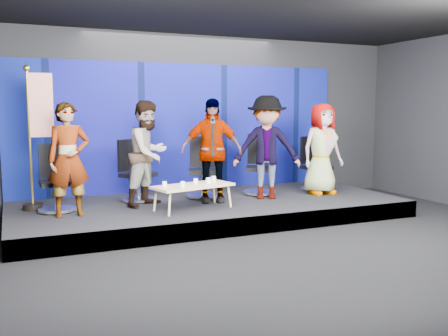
# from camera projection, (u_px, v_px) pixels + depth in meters

# --- Properties ---
(ground) EXTENTS (10.00, 10.00, 0.00)m
(ground) POSITION_uv_depth(u_px,v_px,m) (277.00, 253.00, 6.92)
(ground) COLOR black
(ground) RESTS_ON ground
(room_walls) EXTENTS (10.02, 8.02, 3.51)m
(room_walls) POSITION_uv_depth(u_px,v_px,m) (279.00, 75.00, 6.63)
(room_walls) COLOR black
(room_walls) RESTS_ON ground
(riser) EXTENTS (7.00, 3.00, 0.30)m
(riser) POSITION_uv_depth(u_px,v_px,m) (210.00, 209.00, 9.18)
(riser) COLOR black
(riser) RESTS_ON ground
(backdrop) EXTENTS (7.00, 0.08, 2.60)m
(backdrop) POSITION_uv_depth(u_px,v_px,m) (184.00, 127.00, 10.33)
(backdrop) COLOR navy
(backdrop) RESTS_ON riser
(chair_a) EXTENTS (0.65, 0.65, 1.11)m
(chair_a) POSITION_uv_depth(u_px,v_px,m) (56.00, 189.00, 8.22)
(chair_a) COLOR silver
(chair_a) RESTS_ON riser
(panelist_a) EXTENTS (0.67, 0.46, 1.79)m
(panelist_a) POSITION_uv_depth(u_px,v_px,m) (69.00, 160.00, 7.79)
(panelist_a) COLOR black
(panelist_a) RESTS_ON riser
(chair_b) EXTENTS (0.89, 0.89, 1.13)m
(chair_b) POSITION_uv_depth(u_px,v_px,m) (136.00, 181.00, 9.14)
(chair_b) COLOR silver
(chair_b) RESTS_ON riser
(panelist_b) EXTENTS (1.13, 1.08, 1.83)m
(panelist_b) POSITION_uv_depth(u_px,v_px,m) (149.00, 153.00, 8.68)
(panelist_b) COLOR black
(panelist_b) RESTS_ON riser
(chair_c) EXTENTS (0.83, 0.83, 1.16)m
(chair_c) POSITION_uv_depth(u_px,v_px,m) (203.00, 177.00, 9.53)
(chair_c) COLOR silver
(chair_c) RESTS_ON riser
(panelist_c) EXTENTS (1.19, 0.79, 1.87)m
(panelist_c) POSITION_uv_depth(u_px,v_px,m) (211.00, 151.00, 9.00)
(panelist_c) COLOR black
(panelist_c) RESTS_ON riser
(chair_d) EXTENTS (0.90, 0.90, 1.19)m
(chair_d) POSITION_uv_depth(u_px,v_px,m) (260.00, 174.00, 9.90)
(chair_d) COLOR silver
(chair_d) RESTS_ON riser
(panelist_d) EXTENTS (1.44, 1.20, 1.93)m
(panelist_d) POSITION_uv_depth(u_px,v_px,m) (267.00, 147.00, 9.33)
(panelist_d) COLOR black
(panelist_d) RESTS_ON riser
(chair_e) EXTENTS (0.65, 0.65, 1.11)m
(chair_e) POSITION_uv_depth(u_px,v_px,m) (315.00, 173.00, 10.38)
(chair_e) COLOR silver
(chair_e) RESTS_ON riser
(panelist_e) EXTENTS (0.90, 0.61, 1.79)m
(panelist_e) POSITION_uv_depth(u_px,v_px,m) (322.00, 149.00, 9.82)
(panelist_e) COLOR black
(panelist_e) RESTS_ON riser
(coffee_table) EXTENTS (1.46, 0.89, 0.42)m
(coffee_table) POSITION_uv_depth(u_px,v_px,m) (193.00, 187.00, 8.37)
(coffee_table) COLOR #A47E5F
(coffee_table) RESTS_ON riser
(mug_a) EXTENTS (0.07, 0.07, 0.09)m
(mug_a) POSITION_uv_depth(u_px,v_px,m) (165.00, 184.00, 8.14)
(mug_a) COLOR white
(mug_a) RESTS_ON coffee_table
(mug_b) EXTENTS (0.08, 0.08, 0.09)m
(mug_b) POSITION_uv_depth(u_px,v_px,m) (183.00, 184.00, 8.13)
(mug_b) COLOR white
(mug_b) RESTS_ON coffee_table
(mug_c) EXTENTS (0.07, 0.07, 0.09)m
(mug_c) POSITION_uv_depth(u_px,v_px,m) (196.00, 181.00, 8.48)
(mug_c) COLOR white
(mug_c) RESTS_ON coffee_table
(mug_d) EXTENTS (0.08, 0.08, 0.10)m
(mug_d) POSITION_uv_depth(u_px,v_px,m) (208.00, 181.00, 8.50)
(mug_d) COLOR white
(mug_d) RESTS_ON coffee_table
(mug_e) EXTENTS (0.08, 0.08, 0.10)m
(mug_e) POSITION_uv_depth(u_px,v_px,m) (214.00, 179.00, 8.68)
(mug_e) COLOR white
(mug_e) RESTS_ON coffee_table
(flag_stand) EXTENTS (0.55, 0.32, 2.40)m
(flag_stand) POSITION_uv_depth(u_px,v_px,m) (37.00, 134.00, 8.26)
(flag_stand) COLOR black
(flag_stand) RESTS_ON riser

